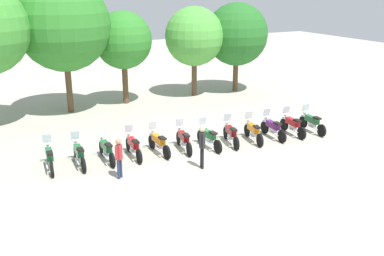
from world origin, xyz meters
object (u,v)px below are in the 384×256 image
at_px(motorcycle_7, 231,134).
at_px(person_0, 119,156).
at_px(motorcycle_8, 253,131).
at_px(person_1, 202,144).
at_px(motorcycle_3, 133,146).
at_px(tree_3, 194,37).
at_px(motorcycle_9, 273,128).
at_px(motorcycle_10, 292,125).
at_px(motorcycle_11, 312,122).
at_px(tree_2, 123,40).
at_px(tree_1, 63,25).
at_px(motorcycle_5, 184,139).
at_px(tree_4, 237,34).
at_px(motorcycle_4, 159,143).
at_px(motorcycle_1, 79,154).
at_px(motorcycle_2, 106,150).
at_px(motorcycle_6, 209,137).
at_px(motorcycle_0, 50,158).

bearing_deg(motorcycle_7, person_0, 116.02).
bearing_deg(motorcycle_8, person_1, 126.55).
bearing_deg(person_1, motorcycle_3, -37.39).
bearing_deg(tree_3, person_0, -129.54).
xyz_separation_m(motorcycle_9, motorcycle_10, (1.18, -0.06, 0.00)).
height_order(motorcycle_10, motorcycle_11, same).
xyz_separation_m(motorcycle_11, tree_2, (-6.69, 9.96, 3.50)).
relative_size(motorcycle_9, person_0, 1.33).
height_order(motorcycle_3, tree_1, tree_1).
height_order(motorcycle_8, motorcycle_11, same).
relative_size(motorcycle_5, motorcycle_7, 1.01).
bearing_deg(person_1, motorcycle_8, -143.01).
bearing_deg(tree_4, motorcycle_4, -137.70).
xyz_separation_m(motorcycle_1, motorcycle_2, (1.18, -0.03, -0.01)).
height_order(motorcycle_5, tree_2, tree_2).
bearing_deg(tree_1, motorcycle_9, -49.49).
relative_size(motorcycle_6, motorcycle_9, 1.00).
relative_size(motorcycle_0, motorcycle_6, 1.00).
bearing_deg(motorcycle_0, motorcycle_4, -89.73).
height_order(motorcycle_2, motorcycle_8, motorcycle_8).
height_order(motorcycle_9, person_1, person_1).
relative_size(motorcycle_10, tree_1, 0.28).
bearing_deg(motorcycle_0, motorcycle_7, -90.77).
bearing_deg(motorcycle_4, motorcycle_11, -97.86).
bearing_deg(person_1, motorcycle_9, -148.51).
xyz_separation_m(motorcycle_9, person_1, (-4.97, -1.77, 0.58)).
distance_m(motorcycle_11, tree_4, 10.35).
xyz_separation_m(motorcycle_4, person_1, (0.95, -2.38, 0.58)).
height_order(tree_1, tree_3, tree_1).
distance_m(motorcycle_10, tree_3, 10.32).
xyz_separation_m(motorcycle_5, motorcycle_11, (7.09, -0.66, 0.00)).
xyz_separation_m(motorcycle_3, motorcycle_5, (2.37, -0.23, 0.00)).
height_order(motorcycle_0, tree_1, tree_1).
bearing_deg(motorcycle_7, motorcycle_8, -84.25).
relative_size(motorcycle_5, motorcycle_9, 1.00).
bearing_deg(motorcycle_10, motorcycle_9, 91.85).
height_order(motorcycle_4, person_0, person_0).
bearing_deg(motorcycle_6, motorcycle_8, -95.76).
bearing_deg(tree_4, person_0, -138.82).
distance_m(motorcycle_2, motorcycle_7, 5.96).
bearing_deg(motorcycle_0, tree_4, -54.65).
height_order(motorcycle_6, tree_4, tree_4).
bearing_deg(tree_2, person_1, -93.19).
xyz_separation_m(motorcycle_7, motorcycle_10, (3.54, -0.23, 0.00)).
distance_m(person_1, tree_1, 12.17).
relative_size(motorcycle_9, motorcycle_10, 1.00).
xyz_separation_m(motorcycle_8, tree_1, (-6.78, 9.31, 4.61)).
relative_size(motorcycle_5, motorcycle_11, 1.00).
bearing_deg(motorcycle_0, person_1, -111.04).
relative_size(motorcycle_1, motorcycle_7, 1.02).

